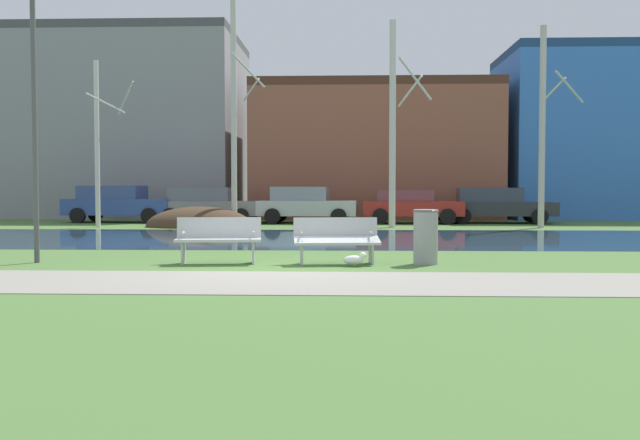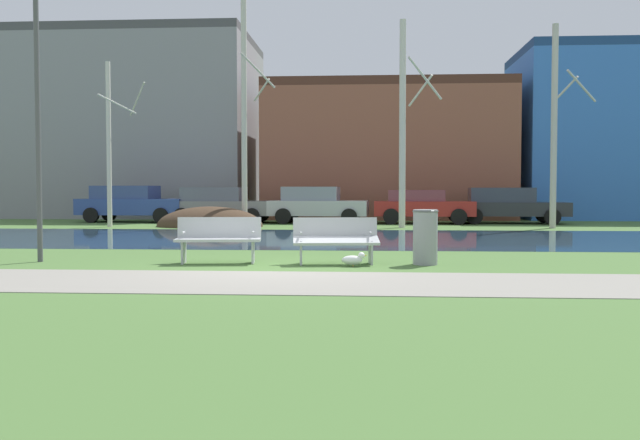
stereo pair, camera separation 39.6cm
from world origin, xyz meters
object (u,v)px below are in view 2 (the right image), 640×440
(bench_right, at_px, (336,239))
(seagull, at_px, (353,259))
(trash_bin, at_px, (425,236))
(parked_sedan_second_grey, at_px, (220,204))
(parked_hatch_third_silver, at_px, (317,204))
(parked_van_nearest_blue, at_px, (132,203))
(parked_suv_fifth_dark, at_px, (507,205))
(bench_left, at_px, (219,238))
(parked_wagon_fourth_red, at_px, (422,206))
(streetlamp, at_px, (37,61))

(bench_right, bearing_deg, seagull, -52.37)
(trash_bin, height_order, parked_sedan_second_grey, parked_sedan_second_grey)
(parked_hatch_third_silver, bearing_deg, bench_right, -84.50)
(trash_bin, xyz_separation_m, parked_van_nearest_blue, (-11.16, 16.02, 0.28))
(bench_right, xyz_separation_m, parked_suv_fifth_dark, (6.34, 15.90, 0.30))
(bench_left, relative_size, parked_van_nearest_blue, 0.35)
(bench_right, relative_size, parked_hatch_third_silver, 0.40)
(trash_bin, relative_size, parked_sedan_second_grey, 0.22)
(parked_van_nearest_blue, bearing_deg, parked_wagon_fourth_red, -2.27)
(parked_van_nearest_blue, distance_m, parked_sedan_second_grey, 3.88)
(parked_suv_fifth_dark, bearing_deg, parked_sedan_second_grey, -179.85)
(streetlamp, bearing_deg, seagull, -4.24)
(seagull, height_order, parked_hatch_third_silver, parked_hatch_third_silver)
(seagull, bearing_deg, parked_suv_fifth_dark, 69.85)
(parked_sedan_second_grey, bearing_deg, trash_bin, -65.32)
(trash_bin, bearing_deg, parked_suv_fifth_dark, 73.63)
(bench_right, bearing_deg, parked_van_nearest_blue, 120.62)
(bench_right, distance_m, parked_suv_fifth_dark, 17.12)
(parked_hatch_third_silver, height_order, parked_suv_fifth_dark, parked_hatch_third_silver)
(parked_sedan_second_grey, height_order, parked_hatch_third_silver, parked_hatch_third_silver)
(seagull, height_order, parked_sedan_second_grey, parked_sedan_second_grey)
(parked_hatch_third_silver, xyz_separation_m, parked_wagon_fourth_red, (4.35, -0.08, -0.05))
(seagull, xyz_separation_m, parked_van_nearest_blue, (-9.83, 16.48, 0.68))
(parked_van_nearest_blue, xyz_separation_m, parked_wagon_fourth_red, (12.34, -0.49, -0.08))
(parked_hatch_third_silver, relative_size, parked_wagon_fourth_red, 1.01)
(bench_left, distance_m, parked_van_nearest_blue, 17.60)
(bench_right, distance_m, parked_sedan_second_grey, 16.83)
(parked_van_nearest_blue, relative_size, parked_suv_fifth_dark, 1.01)
(seagull, height_order, parked_suv_fifth_dark, parked_suv_fifth_dark)
(bench_right, height_order, seagull, bench_right)
(streetlamp, distance_m, parked_van_nearest_blue, 16.74)
(seagull, relative_size, parked_sedan_second_grey, 0.10)
(bench_left, height_order, bench_right, same)
(seagull, bearing_deg, bench_left, 170.22)
(parked_sedan_second_grey, distance_m, parked_suv_fifth_dark, 11.95)
(parked_sedan_second_grey, distance_m, parked_wagon_fourth_red, 8.47)
(trash_bin, bearing_deg, bench_right, -179.51)
(parked_hatch_third_silver, relative_size, parked_suv_fifth_dark, 0.89)
(seagull, relative_size, parked_wagon_fourth_red, 0.11)
(parked_wagon_fourth_red, bearing_deg, parked_van_nearest_blue, 177.73)
(bench_left, relative_size, parked_wagon_fourth_red, 0.40)
(trash_bin, bearing_deg, parked_wagon_fourth_red, 85.66)
(parked_wagon_fourth_red, bearing_deg, parked_hatch_third_silver, 178.93)
(bench_right, bearing_deg, parked_suv_fifth_dark, 68.26)
(trash_bin, height_order, parked_suv_fifth_dark, parked_suv_fifth_dark)
(streetlamp, height_order, parked_wagon_fourth_red, streetlamp)
(bench_left, xyz_separation_m, parked_van_nearest_blue, (-7.26, 16.03, 0.34))
(bench_left, distance_m, parked_sedan_second_grey, 16.22)
(parked_hatch_third_silver, distance_m, parked_wagon_fourth_red, 4.35)
(streetlamp, distance_m, parked_wagon_fourth_red, 18.03)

